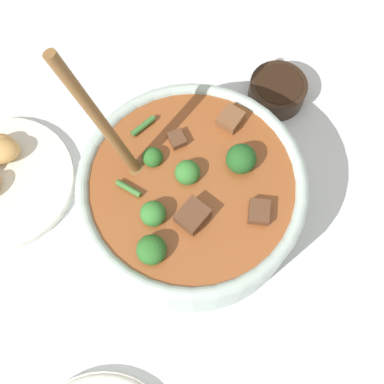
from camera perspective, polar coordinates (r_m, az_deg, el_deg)
ground_plane at (r=0.63m, az=0.00°, el=-2.06°), size 4.00×4.00×0.00m
stew_bowl at (r=0.58m, az=-0.03°, el=-0.23°), size 0.27×0.27×0.28m
condiment_bowl at (r=0.70m, az=10.09°, el=11.81°), size 0.08×0.08×0.03m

